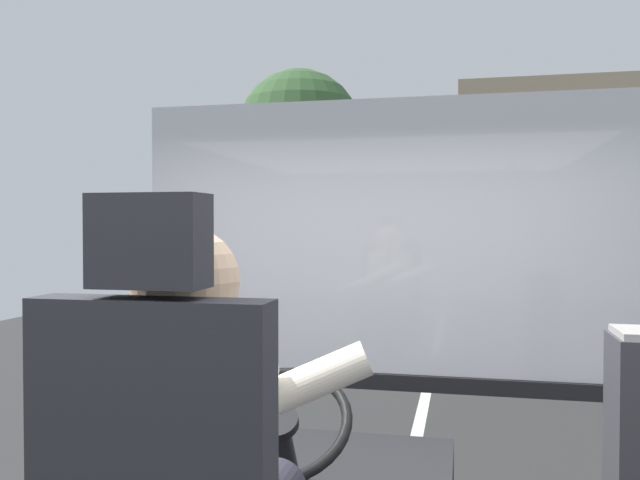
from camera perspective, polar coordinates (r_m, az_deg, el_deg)
name	(u,v)px	position (r m, az deg, el deg)	size (l,w,h in m)	color
ground	(435,352)	(10.68, 10.10, -9.64)	(18.00, 44.00, 0.06)	#2D2D2D
bus_driver	(196,451)	(1.55, -10.85, -17.76)	(0.76, 0.56, 0.80)	#282833
windshield_panel	(379,276)	(3.33, 5.17, -3.17)	(2.50, 0.08, 1.48)	silver
street_tree	(300,134)	(13.27, -1.80, 9.28)	(2.47, 2.47, 5.12)	#4C3828
parked_car_blue	(620,273)	(18.65, 24.81, -2.67)	(1.91, 3.91, 1.44)	navy
parked_car_white	(594,262)	(23.88, 22.88, -1.76)	(1.95, 4.33, 1.46)	silver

